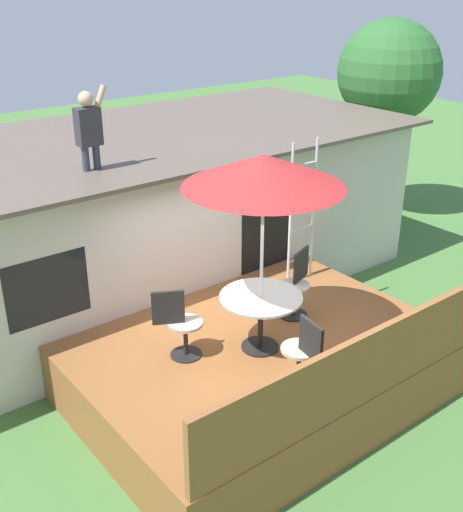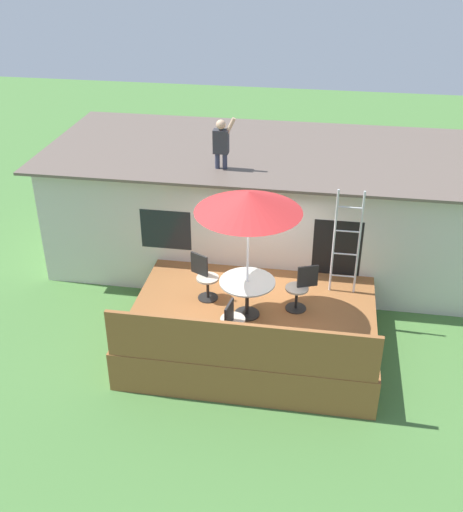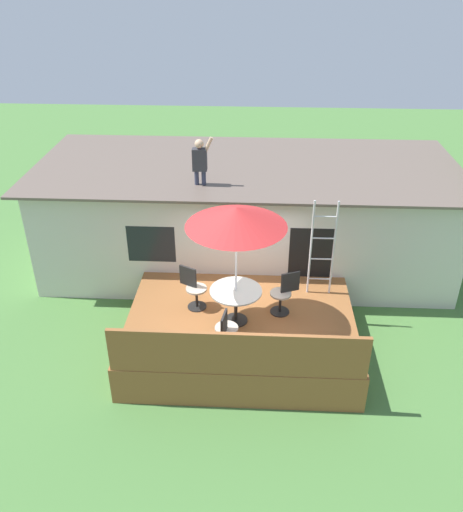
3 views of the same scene
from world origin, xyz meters
name	(u,v)px [view 1 (image 1 of 3)]	position (x,y,z in m)	size (l,w,h in m)	color
ground_plane	(256,389)	(0.00, 0.00, 0.00)	(40.00, 40.00, 0.00)	#477538
house	(120,220)	(0.00, 3.60, 1.38)	(10.50, 4.50, 2.75)	beige
deck	(257,365)	(0.00, 0.00, 0.40)	(4.67, 3.56, 0.80)	brown
deck_railing	(360,371)	(0.00, -1.73, 1.25)	(4.57, 0.08, 0.90)	brown
patio_table	(261,307)	(-0.10, -0.17, 1.39)	(1.04, 1.04, 0.74)	black
patio_umbrella	(264,171)	(-0.10, -0.17, 3.15)	(1.90, 1.90, 2.54)	silver
step_ladder	(302,213)	(1.67, 0.96, 1.90)	(0.52, 0.04, 2.20)	silver
person_figure	(89,125)	(-1.01, 2.30, 3.35)	(0.47, 0.20, 1.11)	#33384C
patio_chair_left	(179,324)	(-1.01, 0.30, 1.26)	(0.58, 0.44, 0.92)	black
patio_chair_right	(296,284)	(0.87, 0.20, 1.26)	(0.60, 0.44, 0.92)	black
patio_chair_near	(303,353)	(-0.25, -1.10, 1.26)	(0.44, 0.62, 0.92)	black
backyard_tree	(389,75)	(6.51, 3.44, 3.18)	(2.20, 2.20, 4.33)	brown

